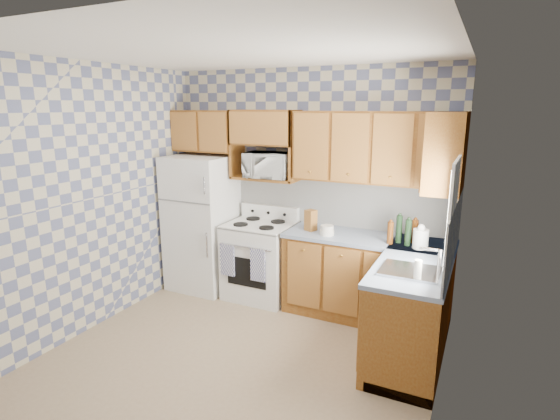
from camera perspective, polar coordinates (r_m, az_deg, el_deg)
The scene contains 30 objects.
floor at distance 4.29m, azimuth -5.20°, elevation -18.59°, with size 3.40×3.40×0.00m, color #856D51.
back_wall at distance 5.16m, azimuth 3.58°, elevation 3.11°, with size 3.40×0.02×2.70m, color slate.
right_wall at distance 3.25m, azimuth 21.08°, elevation -3.96°, with size 0.02×3.20×2.70m, color slate.
backsplash_back at distance 5.05m, azimuth 7.73°, elevation 1.04°, with size 2.60×0.01×0.56m, color white.
backsplash_right at distance 4.06m, azimuth 21.74°, elevation -2.86°, with size 0.01×1.60×0.56m, color white.
refrigerator at distance 5.58m, azimuth -10.12°, elevation -1.66°, with size 0.75×0.70×1.68m, color white.
stove_body at distance 5.30m, azimuth -2.64°, elevation -6.68°, with size 0.76×0.65×0.90m, color white.
cooktop at distance 5.16m, azimuth -2.69°, elevation -1.93°, with size 0.76×0.65×0.03m, color silver.
backguard at distance 5.38m, azimuth -1.32°, elevation -0.26°, with size 0.76×0.08×0.17m, color white.
dish_towel_left at distance 5.11m, azimuth -6.88°, elevation -6.48°, with size 0.18×0.03×0.38m, color navy.
dish_towel_right at distance 4.92m, azimuth -2.91°, elevation -7.21°, with size 0.18×0.03×0.38m, color navy.
base_cabinets_back at distance 4.89m, azimuth 11.17°, elevation -8.83°, with size 1.75×0.60×0.88m, color #692F0E.
base_cabinets_right at distance 4.34m, azimuth 16.97°, elevation -12.13°, with size 0.60×1.60×0.88m, color #692F0E.
countertop_back at distance 4.73m, azimuth 11.41°, elevation -3.68°, with size 1.77×0.63×0.04m, color slate.
countertop_right at distance 4.17m, azimuth 17.33°, elevation -6.39°, with size 0.63×1.60×0.04m, color slate.
upper_cabinets_back at distance 4.69m, azimuth 12.38°, elevation 7.96°, with size 1.75×0.33×0.74m, color #692F0E.
upper_cabinets_fridge at distance 5.56m, azimuth -9.61°, elevation 10.13°, with size 0.82×0.33×0.50m, color #692F0E.
upper_cabinets_right at distance 4.39m, azimuth 20.90°, elevation 7.06°, with size 0.33×0.70×0.74m, color #692F0E.
microwave_shelf at distance 5.19m, azimuth -1.92°, elevation 4.15°, with size 0.80×0.33×0.03m, color #692F0E.
microwave at distance 5.13m, azimuth -1.52°, elevation 5.88°, with size 0.53×0.36×0.30m, color white.
sink at distance 3.84m, azimuth 16.64°, elevation -7.70°, with size 0.48×0.40×0.03m, color #B7B7BC.
window at distance 3.66m, azimuth 21.59°, elevation -0.50°, with size 0.02×0.66×0.86m, color silver.
bottle_0 at distance 4.57m, azimuth 15.28°, elevation -2.41°, with size 0.06×0.06×0.28m, color black.
bottle_1 at distance 4.50m, azimuth 16.38°, elevation -2.85°, with size 0.06×0.06×0.26m, color black.
bottle_2 at distance 4.59m, azimuth 17.19°, elevation -2.71°, with size 0.06×0.06×0.24m, color #50270B.
bottle_3 at distance 4.52m, azimuth 14.19°, elevation -2.91°, with size 0.06×0.06×0.22m, color #50270B.
knife_block at distance 4.85m, azimuth 4.03°, elevation -1.34°, with size 0.11×0.11×0.23m, color brown.
electric_kettle at distance 4.46m, azimuth 17.88°, elevation -3.61°, with size 0.15×0.15×0.19m, color white.
food_containers at distance 4.72m, azimuth 6.15°, elevation -2.63°, with size 0.16×0.16×0.11m, color beige, non-canonical shape.
soap_bottle at distance 3.65m, azimuth 17.55°, elevation -7.51°, with size 0.06×0.06×0.17m, color beige.
Camera 1 is at (1.90, -3.11, 2.27)m, focal length 28.00 mm.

